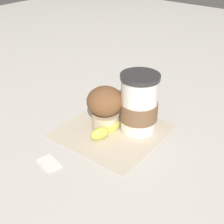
% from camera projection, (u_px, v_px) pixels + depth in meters
% --- Properties ---
extents(ground_plane, '(3.00, 3.00, 0.00)m').
position_uv_depth(ground_plane, '(112.00, 131.00, 0.77)').
color(ground_plane, beige).
extents(paper_napkin, '(0.25, 0.25, 0.00)m').
position_uv_depth(paper_napkin, '(112.00, 131.00, 0.77)').
color(paper_napkin, beige).
rests_on(paper_napkin, ground_plane).
extents(coffee_cup, '(0.09, 0.09, 0.15)m').
position_uv_depth(coffee_cup, '(139.00, 105.00, 0.74)').
color(coffee_cup, silver).
rests_on(coffee_cup, paper_napkin).
extents(muffin, '(0.09, 0.09, 0.11)m').
position_uv_depth(muffin, '(106.00, 106.00, 0.75)').
color(muffin, beige).
rests_on(muffin, paper_napkin).
extents(banana, '(0.14, 0.08, 0.03)m').
position_uv_depth(banana, '(110.00, 124.00, 0.76)').
color(banana, '#D6CC4C').
rests_on(banana, paper_napkin).
extents(sugar_packet, '(0.04, 0.06, 0.01)m').
position_uv_depth(sugar_packet, '(49.00, 162.00, 0.66)').
color(sugar_packet, white).
rests_on(sugar_packet, ground_plane).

